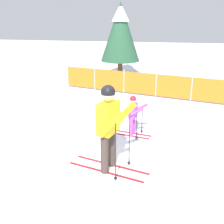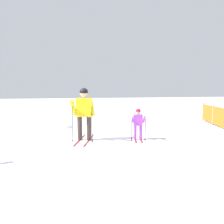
{
  "view_description": "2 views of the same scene",
  "coord_description": "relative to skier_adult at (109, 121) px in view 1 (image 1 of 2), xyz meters",
  "views": [
    {
      "loc": [
        1.32,
        -5.23,
        3.15
      ],
      "look_at": [
        0.07,
        1.31,
        0.84
      ],
      "focal_mm": 45.0,
      "sensor_mm": 36.0,
      "label": 1
    },
    {
      "loc": [
        7.93,
        -0.48,
        1.88
      ],
      "look_at": [
        0.68,
        0.9,
        1.04
      ],
      "focal_mm": 35.0,
      "sensor_mm": 36.0,
      "label": 2
    }
  ],
  "objects": [
    {
      "name": "safety_fence",
      "position": [
        0.06,
        5.98,
        -0.6
      ],
      "size": [
        6.78,
        1.75,
        1.03
      ],
      "rotation": [
        0.0,
        0.0,
        -0.25
      ],
      "color": "gray",
      "rests_on": "ground_plane"
    },
    {
      "name": "skier_child",
      "position": [
        0.28,
        1.9,
        -0.45
      ],
      "size": [
        1.08,
        0.54,
        1.12
      ],
      "rotation": [
        0.0,
        0.0,
        -0.21
      ],
      "color": "maroon",
      "rests_on": "ground_plane"
    },
    {
      "name": "skier_adult",
      "position": [
        0.0,
        0.0,
        0.0
      ],
      "size": [
        1.79,
        0.92,
        1.86
      ],
      "rotation": [
        0.0,
        0.0,
        -0.28
      ],
      "color": "maroon",
      "rests_on": "ground_plane"
    },
    {
      "name": "ground_plane",
      "position": [
        -0.27,
        0.02,
        -1.11
      ],
      "size": [
        60.0,
        60.0,
        0.0
      ],
      "primitive_type": "plane",
      "color": "white"
    },
    {
      "name": "conifer_far",
      "position": [
        -1.37,
        9.83,
        1.25
      ],
      "size": [
        2.06,
        2.06,
        3.82
      ],
      "color": "#4C3823",
      "rests_on": "ground_plane"
    }
  ]
}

